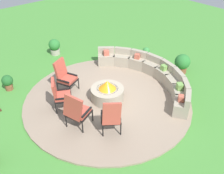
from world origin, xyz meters
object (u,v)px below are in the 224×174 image
at_px(potted_plant_2, 55,46).
at_px(lounge_chair_front_right, 60,94).
at_px(potted_plant_4, 8,82).
at_px(potted_plant_5, 182,63).
at_px(fire_pit, 107,92).
at_px(curved_stone_bench, 150,73).
at_px(lounge_chair_front_left, 65,76).
at_px(lounge_chair_back_left, 77,110).
at_px(potted_plant_1, 146,52).
at_px(lounge_chair_back_right, 111,116).

bearing_deg(potted_plant_2, lounge_chair_front_right, -27.76).
height_order(potted_plant_4, potted_plant_5, potted_plant_5).
distance_m(fire_pit, potted_plant_2, 4.11).
bearing_deg(potted_plant_5, curved_stone_bench, -105.70).
xyz_separation_m(lounge_chair_front_left, potted_plant_5, (1.85, 4.09, -0.22)).
height_order(curved_stone_bench, potted_plant_5, potted_plant_5).
xyz_separation_m(lounge_chair_back_left, potted_plant_1, (-1.62, 4.64, -0.37)).
distance_m(lounge_chair_front_left, potted_plant_1, 3.93).
distance_m(curved_stone_bench, lounge_chair_front_right, 3.44).
bearing_deg(potted_plant_2, lounge_chair_back_right, -14.11).
xyz_separation_m(lounge_chair_back_left, lounge_chair_back_right, (0.81, 0.58, -0.01)).
relative_size(fire_pit, lounge_chair_front_left, 0.94).
bearing_deg(curved_stone_bench, potted_plant_1, 137.42).
relative_size(potted_plant_1, potted_plant_5, 0.66).
height_order(lounge_chair_front_right, lounge_chair_back_right, lounge_chair_back_right).
height_order(lounge_chair_back_right, potted_plant_4, lounge_chair_back_right).
distance_m(lounge_chair_back_right, potted_plant_2, 5.49).
height_order(lounge_chair_back_left, potted_plant_1, lounge_chair_back_left).
bearing_deg(potted_plant_5, fire_pit, -98.68).
bearing_deg(fire_pit, curved_stone_bench, 86.49).
bearing_deg(lounge_chair_back_left, lounge_chair_back_right, 13.12).
xyz_separation_m(fire_pit, potted_plant_1, (-1.20, 3.16, -0.06)).
distance_m(fire_pit, potted_plant_1, 3.38).
bearing_deg(lounge_chair_back_left, lounge_chair_front_left, 135.09).
height_order(lounge_chair_back_right, potted_plant_1, lounge_chair_back_right).
xyz_separation_m(curved_stone_bench, lounge_chair_front_left, (-1.46, -2.70, 0.30)).
height_order(lounge_chair_back_right, potted_plant_2, lounge_chair_back_right).
bearing_deg(potted_plant_4, lounge_chair_front_right, 20.31).
height_order(potted_plant_2, potted_plant_5, potted_plant_5).
height_order(lounge_chair_back_left, potted_plant_5, lounge_chair_back_left).
height_order(potted_plant_1, potted_plant_5, potted_plant_5).
bearing_deg(lounge_chair_front_right, potted_plant_1, 127.38).
bearing_deg(potted_plant_4, curved_stone_bench, 55.22).
distance_m(curved_stone_bench, lounge_chair_back_left, 3.46).
relative_size(lounge_chair_back_left, lounge_chair_back_right, 1.07).
bearing_deg(potted_plant_5, lounge_chair_front_right, -103.07).
bearing_deg(lounge_chair_back_left, potted_plant_1, 86.87).
relative_size(fire_pit, potted_plant_1, 2.16).
bearing_deg(potted_plant_2, potted_plant_5, 32.33).
bearing_deg(potted_plant_5, potted_plant_4, -120.58).
relative_size(curved_stone_bench, potted_plant_1, 9.13).
xyz_separation_m(potted_plant_2, potted_plant_4, (1.31, -2.65, -0.06)).
distance_m(fire_pit, lounge_chair_front_left, 1.57).
bearing_deg(lounge_chair_back_right, potted_plant_4, 142.63).
bearing_deg(lounge_chair_back_right, fire_pit, 88.31).
bearing_deg(potted_plant_4, lounge_chair_front_left, 45.68).
relative_size(fire_pit, potted_plant_2, 1.56).
bearing_deg(fire_pit, potted_plant_5, 81.32).
bearing_deg(potted_plant_5, lounge_chair_front_left, -114.36).
height_order(curved_stone_bench, lounge_chair_back_right, lounge_chair_back_right).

